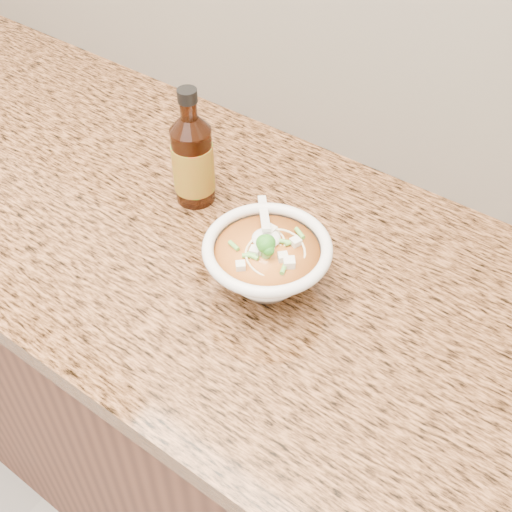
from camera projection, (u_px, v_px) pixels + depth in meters
The scene contains 4 objects.
cabinet at pixel (185, 365), 1.43m from camera, with size 4.00×0.65×0.86m, color black.
counter_slab at pixel (165, 215), 1.11m from camera, with size 4.00×0.68×0.04m, color #925B35.
soup_bowl at pixel (267, 264), 0.94m from camera, with size 0.19×0.19×0.10m.
hot_sauce_bottle at pixel (193, 160), 1.06m from camera, with size 0.07×0.07×0.21m.
Camera 1 is at (0.62, 1.10, 1.62)m, focal length 45.00 mm.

